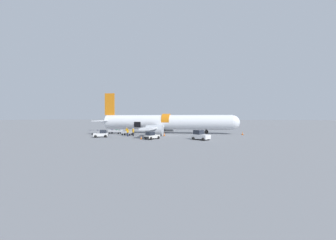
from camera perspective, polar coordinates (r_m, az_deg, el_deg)
The scene contains 14 objects.
ground_plane at distance 46.25m, azimuth 0.11°, elevation -4.26°, with size 500.00×500.00×0.00m, color slate.
airplane at distance 52.14m, azimuth -0.94°, elevation -0.70°, with size 36.00×29.37×10.42m.
baggage_tug_lead at distance 38.19m, azimuth -4.56°, elevation -4.45°, with size 2.65×3.25×1.38m.
baggage_tug_mid at distance 43.86m, azimuth -18.01°, elevation -3.74°, with size 3.17×2.56×1.50m.
baggage_tug_rear at distance 37.56m, azimuth 8.93°, elevation -4.30°, with size 3.54×3.12×1.76m.
baggage_cart_loading at distance 47.41m, azimuth -11.18°, elevation -3.58°, with size 3.45×1.79×1.07m.
baggage_cart_queued at distance 51.76m, azimuth -14.37°, elevation -3.15°, with size 4.24×1.75×1.06m.
baggage_cart_empty at distance 50.17m, azimuth -18.75°, elevation -3.31°, with size 3.72×2.05×1.11m.
ground_crew_loader_a at distance 44.40m, azimuth -11.12°, elevation -3.34°, with size 0.47×0.59×1.70m.
ground_crew_loader_b at distance 44.69m, azimuth -9.62°, elevation -3.28°, with size 0.49×0.60×1.73m.
ground_crew_driver at distance 50.16m, azimuth -11.37°, elevation -2.91°, with size 0.55×0.48×1.61m.
safety_cone_nose at distance 50.19m, azimuth 19.94°, elevation -3.56°, with size 0.62×0.62×0.66m.
safety_cone_engine_left at distance 38.41m, azimuth -7.44°, elevation -4.86°, with size 0.45×0.45×0.66m.
safety_cone_wingtip at distance 44.32m, azimuth -1.04°, elevation -4.00°, with size 0.47×0.47×0.79m.
Camera 1 is at (8.52, -45.27, 4.14)m, focal length 22.00 mm.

